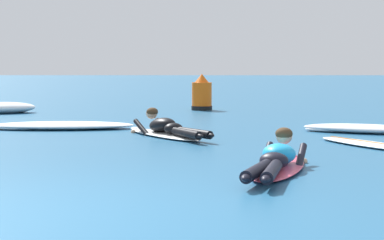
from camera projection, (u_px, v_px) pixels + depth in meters
The scene contains 8 objects.
ground_plane at pixel (148, 119), 15.74m from camera, with size 120.00×120.00×0.00m, color #235B84.
surfer_near at pixel (277, 161), 7.93m from camera, with size 1.11×2.55×0.53m.
surfer_far at pixel (166, 129), 11.79m from camera, with size 1.77×2.49×0.53m.
drifting_surfboard at pixel (373, 145), 10.38m from camera, with size 1.57×2.24×0.16m.
whitewater_mid_left at pixel (364, 129), 12.47m from camera, with size 2.40×1.51×0.16m.
whitewater_back at pixel (62, 126), 13.21m from camera, with size 2.92×1.10×0.15m.
whitewater_far_band at pixel (3, 108), 17.42m from camera, with size 1.89×1.43×0.29m.
channel_marker_buoy at pixel (202, 96), 18.58m from camera, with size 0.58×0.58×1.02m.
Camera 1 is at (1.27, -5.67, 1.29)m, focal length 62.13 mm.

